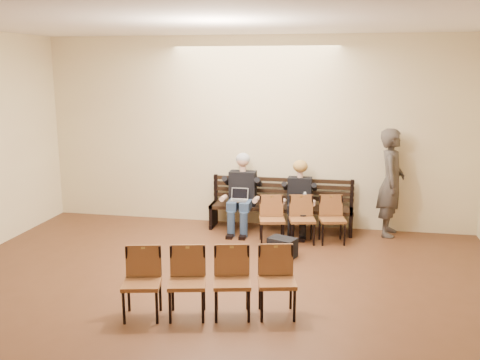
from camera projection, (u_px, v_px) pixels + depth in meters
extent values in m
plane|color=#53301C|center=(173.00, 360.00, 5.44)|extent=(10.00, 10.00, 0.00)
cube|color=beige|center=(255.00, 132.00, 9.88)|extent=(8.00, 0.02, 3.50)
cube|color=white|center=(163.00, 1.00, 4.72)|extent=(8.00, 10.00, 0.02)
cube|color=black|center=(280.00, 218.00, 9.75)|extent=(2.60, 0.90, 0.45)
cube|color=#B5B6BA|center=(238.00, 203.00, 9.48)|extent=(0.34, 0.29, 0.22)
cylinder|color=silver|center=(305.00, 206.00, 9.28)|extent=(0.08, 0.08, 0.24)
cube|color=black|center=(282.00, 247.00, 8.39)|extent=(0.49, 0.43, 0.31)
imported|color=#3C3631|center=(392.00, 175.00, 9.31)|extent=(0.63, 0.86, 2.18)
cube|color=brown|center=(302.00, 220.00, 9.01)|extent=(1.50, 0.72, 0.80)
cube|color=brown|center=(210.00, 283.00, 6.32)|extent=(2.09, 0.90, 0.84)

